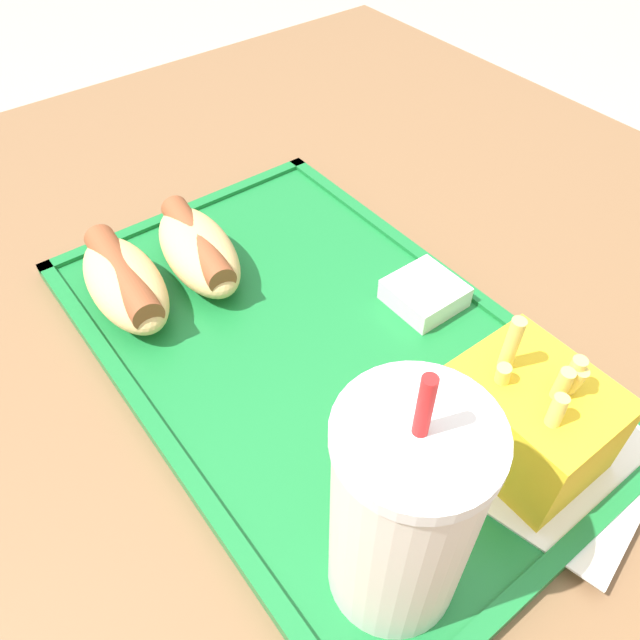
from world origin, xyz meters
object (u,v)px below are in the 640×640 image
(fries_carton, at_px, (529,418))
(sauce_cup_mayo, at_px, (425,293))
(hot_dog_near, at_px, (198,249))
(hot_dog_far, at_px, (125,282))
(soda_cup, at_px, (403,514))

(fries_carton, distance_m, sauce_cup_mayo, 0.15)
(hot_dog_near, bearing_deg, hot_dog_far, 90.00)
(hot_dog_far, bearing_deg, fries_carton, -153.34)
(soda_cup, xyz_separation_m, hot_dog_near, (0.30, -0.05, -0.05))
(hot_dog_far, bearing_deg, hot_dog_near, -90.00)
(hot_dog_far, height_order, hot_dog_near, same)
(hot_dog_near, relative_size, fries_carton, 1.18)
(soda_cup, height_order, hot_dog_near, soda_cup)
(sauce_cup_mayo, bearing_deg, fries_carton, 160.78)
(soda_cup, bearing_deg, sauce_cup_mayo, -48.62)
(hot_dog_far, bearing_deg, sauce_cup_mayo, -127.24)
(soda_cup, height_order, sauce_cup_mayo, soda_cup)
(hot_dog_near, relative_size, sauce_cup_mayo, 2.37)
(hot_dog_far, xyz_separation_m, hot_dog_near, (0.00, -0.07, -0.00))
(soda_cup, bearing_deg, hot_dog_far, 4.14)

